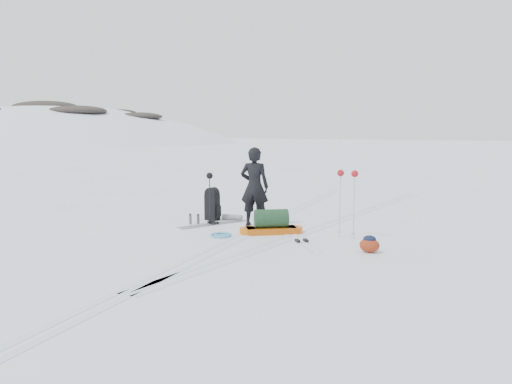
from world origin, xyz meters
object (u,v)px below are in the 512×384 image
Objects in this scene: skier at (254,187)px; pulk_sled at (271,224)px; expedition_rucksack at (215,205)px; ski_poles_black at (210,182)px.

skier is 1.35× the size of pulk_sled.
ski_poles_black reaches higher than expedition_rucksack.
ski_poles_black is (0.25, -0.65, 0.70)m from expedition_rucksack.
skier reaches higher than ski_poles_black.
expedition_rucksack is 0.70× the size of ski_poles_black.
skier is 1.46m from expedition_rucksack.
expedition_rucksack is (-2.09, 0.90, 0.19)m from pulk_sled.
skier is at bearing -4.20° from expedition_rucksack.
expedition_rucksack is at bearing -20.49° from skier.
expedition_rucksack is (-1.31, 0.23, -0.59)m from skier.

